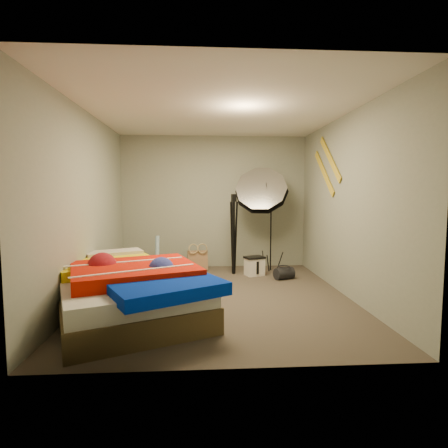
{
  "coord_description": "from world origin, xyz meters",
  "views": [
    {
      "loc": [
        -0.23,
        -4.7,
        1.41
      ],
      "look_at": [
        0.1,
        0.6,
        0.95
      ],
      "focal_mm": 28.0,
      "sensor_mm": 36.0,
      "label": 1
    }
  ],
  "objects": [
    {
      "name": "bed",
      "position": [
        -1.1,
        -0.64,
        0.31
      ],
      "size": [
        2.25,
        2.52,
        0.62
      ],
      "color": "#4D3D22",
      "rests_on": "floor"
    },
    {
      "name": "wrapping_roll",
      "position": [
        -1.04,
        1.5,
        0.33
      ],
      "size": [
        0.08,
        0.19,
        0.67
      ],
      "primitive_type": "cylinder",
      "rotation": [
        -0.17,
        0.0,
        -0.01
      ],
      "color": "#5290B9",
      "rests_on": "floor"
    },
    {
      "name": "wall_stripe_upper",
      "position": [
        1.73,
        0.6,
        1.95
      ],
      "size": [
        0.02,
        0.91,
        0.78
      ],
      "primitive_type": "cube",
      "rotation": [
        0.7,
        0.0,
        0.0
      ],
      "color": "gold",
      "rests_on": "wall_right"
    },
    {
      "name": "wall_stripe_lower",
      "position": [
        1.73,
        0.85,
        1.75
      ],
      "size": [
        0.02,
        0.91,
        0.78
      ],
      "primitive_type": "cube",
      "rotation": [
        0.7,
        0.0,
        0.0
      ],
      "color": "gold",
      "rests_on": "wall_right"
    },
    {
      "name": "wall_right",
      "position": [
        1.75,
        0.0,
        1.25
      ],
      "size": [
        0.0,
        4.0,
        4.0
      ],
      "primitive_type": "plane",
      "rotation": [
        1.57,
        0.0,
        -1.57
      ],
      "color": "gray",
      "rests_on": "floor"
    },
    {
      "name": "wall_back",
      "position": [
        0.0,
        2.0,
        1.25
      ],
      "size": [
        3.5,
        0.0,
        3.5
      ],
      "primitive_type": "plane",
      "rotation": [
        1.57,
        0.0,
        0.0
      ],
      "color": "gray",
      "rests_on": "floor"
    },
    {
      "name": "camera_tripod",
      "position": [
        0.32,
        1.35,
        0.81
      ],
      "size": [
        0.09,
        0.09,
        1.4
      ],
      "color": "black",
      "rests_on": "floor"
    },
    {
      "name": "tote_bag",
      "position": [
        -0.32,
        1.67,
        0.18
      ],
      "size": [
        0.38,
        0.2,
        0.38
      ],
      "primitive_type": "cube",
      "rotation": [
        -0.14,
        0.0,
        0.11
      ],
      "color": "#A17856",
      "rests_on": "floor"
    },
    {
      "name": "ceiling",
      "position": [
        0.0,
        0.0,
        2.5
      ],
      "size": [
        4.0,
        4.0,
        0.0
      ],
      "primitive_type": "plane",
      "rotation": [
        3.14,
        0.0,
        0.0
      ],
      "color": "silver",
      "rests_on": "wall_back"
    },
    {
      "name": "camera_case",
      "position": [
        0.67,
        1.21,
        0.15
      ],
      "size": [
        0.36,
        0.31,
        0.3
      ],
      "primitive_type": "cube",
      "rotation": [
        0.0,
        0.0,
        0.35
      ],
      "color": "white",
      "rests_on": "floor"
    },
    {
      "name": "wall_left",
      "position": [
        -1.75,
        0.0,
        1.25
      ],
      "size": [
        0.0,
        4.0,
        4.0
      ],
      "primitive_type": "plane",
      "rotation": [
        1.57,
        0.0,
        1.57
      ],
      "color": "gray",
      "rests_on": "floor"
    },
    {
      "name": "duffel_bag",
      "position": [
        1.12,
        0.91,
        0.1
      ],
      "size": [
        0.36,
        0.29,
        0.19
      ],
      "primitive_type": "cylinder",
      "rotation": [
        0.0,
        1.57,
        0.37
      ],
      "color": "black",
      "rests_on": "floor"
    },
    {
      "name": "photo_umbrella",
      "position": [
        0.84,
        1.54,
        1.43
      ],
      "size": [
        1.26,
        1.0,
        2.0
      ],
      "color": "black",
      "rests_on": "floor"
    },
    {
      "name": "floor",
      "position": [
        0.0,
        0.0,
        0.0
      ],
      "size": [
        4.0,
        4.0,
        0.0
      ],
      "primitive_type": "plane",
      "color": "#493F36",
      "rests_on": "ground"
    },
    {
      "name": "wall_front",
      "position": [
        0.0,
        -2.0,
        1.25
      ],
      "size": [
        3.5,
        0.0,
        3.5
      ],
      "primitive_type": "plane",
      "rotation": [
        -1.57,
        0.0,
        0.0
      ],
      "color": "gray",
      "rests_on": "floor"
    }
  ]
}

